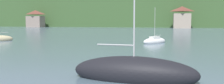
{
  "coord_description": "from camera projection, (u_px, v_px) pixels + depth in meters",
  "views": [
    {
      "loc": [
        5.04,
        26.47,
        3.38
      ],
      "look_at": [
        0.0,
        51.46,
        1.08
      ],
      "focal_mm": 40.22,
      "sensor_mm": 36.0,
      "label": 1
    }
  ],
  "objects": [
    {
      "name": "wooded_hillside",
      "position": [
        197.0,
        9.0,
        137.57
      ],
      "size": [
        352.0,
        67.1,
        50.96
      ],
      "color": "#38562D",
      "rests_on": "ground_plane"
    },
    {
      "name": "shore_building_westcentral",
      "position": [
        182.0,
        18.0,
        97.32
      ],
      "size": [
        6.74,
        5.79,
        8.43
      ],
      "color": "gray",
      "rests_on": "ground_plane"
    },
    {
      "name": "shore_building_west",
      "position": [
        36.0,
        19.0,
        109.35
      ],
      "size": [
        6.81,
        5.41,
        7.38
      ],
      "color": "gray",
      "rests_on": "ground_plane"
    },
    {
      "name": "sailboat_far_2",
      "position": [
        155.0,
        41.0,
        35.85
      ],
      "size": [
        3.71,
        3.92,
        5.39
      ],
      "rotation": [
        0.0,
        0.0,
        3.97
      ],
      "color": "white",
      "rests_on": "ground_plane"
    },
    {
      "name": "sailboat_near_3",
      "position": [
        134.0,
        72.0,
        14.01
      ],
      "size": [
        7.27,
        2.79,
        9.93
      ],
      "rotation": [
        0.0,
        0.0,
        6.19
      ],
      "color": "black",
      "rests_on": "ground_plane"
    }
  ]
}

